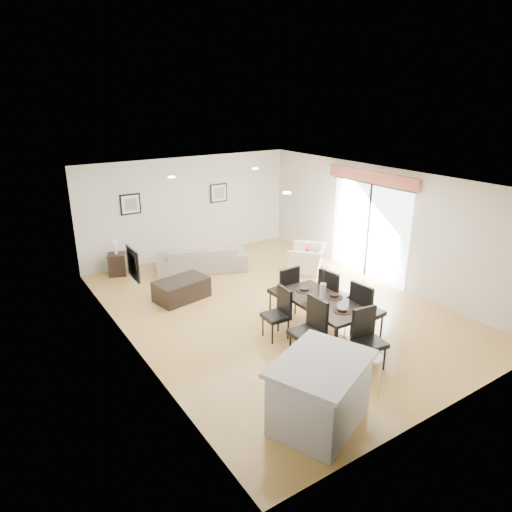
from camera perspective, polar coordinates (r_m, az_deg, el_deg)
ground at (r=9.65m, az=2.32°, el=-6.44°), size 8.00×8.00×0.00m
wall_back at (r=12.49m, az=-8.36°, el=6.02°), size 6.00×0.04×2.70m
wall_front at (r=6.58m, az=23.35°, el=-8.12°), size 6.00×0.04×2.70m
wall_left at (r=7.88m, az=-15.63°, el=-2.62°), size 0.04×8.00×2.70m
wall_right at (r=11.09m, az=15.17°, el=3.83°), size 0.04×8.00×2.70m
ceiling at (r=8.81m, az=2.56°, el=9.55°), size 6.00×8.00×0.02m
sofa at (r=11.59m, az=-6.82°, el=-0.24°), size 2.42×1.60×0.66m
armchair at (r=11.58m, az=6.41°, el=-0.30°), size 1.31×1.30×0.64m
courtyard_plant_a at (r=13.09m, az=26.85°, el=-0.06°), size 0.61×0.55×0.61m
courtyard_plant_b at (r=14.03m, az=18.93°, el=2.37°), size 0.41×0.41×0.67m
dining_table at (r=8.34m, az=8.27°, el=-5.98°), size 0.93×1.79×0.74m
dining_chair_wnear at (r=7.70m, az=6.94°, el=-8.67°), size 0.49×0.49×1.08m
dining_chair_wfar at (r=8.34m, az=2.96°, el=-6.78°), size 0.45×0.45×0.95m
dining_chair_enear at (r=8.47m, az=13.42°, el=-6.32°), size 0.53×0.53×1.09m
dining_chair_efar at (r=9.04m, az=9.43°, el=-4.48°), size 0.54×0.54×1.05m
dining_chair_head at (r=7.70m, az=13.72°, el=-9.51°), size 0.50×0.50×1.00m
dining_chair_foot at (r=9.14m, az=3.75°, el=-4.03°), size 0.48×0.48×1.04m
vase at (r=8.19m, az=8.39°, el=-3.73°), size 0.88×1.35×0.69m
coffee_table at (r=10.07m, az=-9.29°, el=-4.14°), size 1.23×0.88×0.45m
side_table at (r=11.76m, az=-16.94°, el=-0.98°), size 0.53×0.53×0.55m
table_lamp at (r=11.60m, az=-17.18°, el=1.32°), size 0.18×0.18×0.35m
cushion at (r=11.39m, az=6.38°, el=0.36°), size 0.25×0.27×0.28m
kitchen_island at (r=6.39m, az=7.98°, el=-16.50°), size 1.67×1.51×0.96m
bar_stool at (r=6.89m, az=14.16°, el=-12.76°), size 0.33×0.33×0.71m
framed_print_back_left at (r=11.83m, az=-15.42°, el=6.26°), size 0.52×0.04×0.52m
framed_print_back_right at (r=12.79m, az=-4.69°, el=7.86°), size 0.52×0.04×0.52m
framed_print_left_wall at (r=7.61m, az=-15.14°, el=-0.96°), size 0.04×0.52×0.52m
sliding_door at (r=11.18m, az=14.02°, el=5.72°), size 0.12×2.70×2.57m
courtyard at (r=14.13m, az=21.09°, el=4.72°), size 6.00×6.00×2.00m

